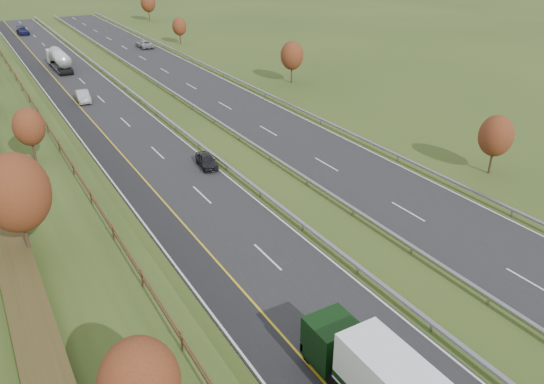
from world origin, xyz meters
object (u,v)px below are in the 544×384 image
at_px(car_small_far, 23,31).
at_px(car_oncoming, 144,44).
at_px(car_dark_near, 207,160).
at_px(car_silver_mid, 83,96).
at_px(road_tanker, 59,59).

height_order(car_small_far, car_oncoming, car_small_far).
xyz_separation_m(car_dark_near, car_oncoming, (14.51, 63.72, 0.09)).
bearing_deg(car_small_far, car_silver_mid, -91.83).
distance_m(road_tanker, car_oncoming, 22.03).
xyz_separation_m(road_tanker, car_small_far, (-0.57, 41.24, -1.00)).
bearing_deg(car_dark_near, car_silver_mid, 107.93).
height_order(road_tanker, car_oncoming, road_tanker).
distance_m(car_dark_near, car_silver_mid, 30.76).
bearing_deg(car_dark_near, car_oncoming, 84.75).
bearing_deg(road_tanker, car_oncoming, 30.68).
distance_m(car_silver_mid, car_small_far, 63.47).
distance_m(car_dark_near, car_small_far, 93.86).
relative_size(car_silver_mid, car_small_far, 0.83).
bearing_deg(car_dark_near, car_small_far, 100.63).
height_order(road_tanker, car_silver_mid, road_tanker).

